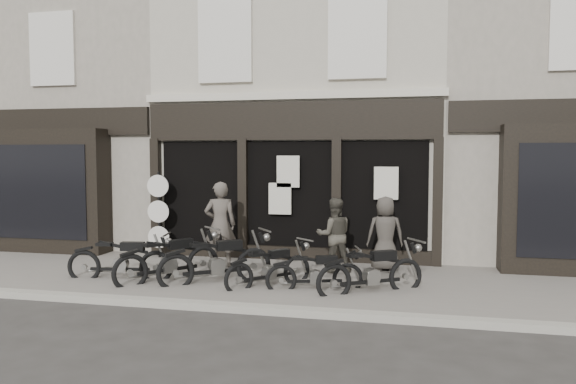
% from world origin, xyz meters
% --- Properties ---
extents(ground_plane, '(90.00, 90.00, 0.00)m').
position_xyz_m(ground_plane, '(0.00, 0.00, 0.00)').
color(ground_plane, '#2D2B28').
rests_on(ground_plane, ground).
extents(pavement, '(30.00, 4.20, 0.12)m').
position_xyz_m(pavement, '(0.00, 0.90, 0.06)').
color(pavement, '#6A645D').
rests_on(pavement, ground_plane).
extents(kerb, '(30.00, 0.25, 0.13)m').
position_xyz_m(kerb, '(0.00, -1.25, 0.07)').
color(kerb, gray).
rests_on(kerb, ground_plane).
extents(central_building, '(7.30, 6.22, 8.34)m').
position_xyz_m(central_building, '(0.00, 5.95, 4.08)').
color(central_building, '#ACA493').
rests_on(central_building, ground).
extents(neighbour_left, '(5.60, 6.73, 8.34)m').
position_xyz_m(neighbour_left, '(-6.35, 5.90, 4.04)').
color(neighbour_left, gray).
rests_on(neighbour_left, ground).
extents(neighbour_right, '(5.60, 6.73, 8.34)m').
position_xyz_m(neighbour_right, '(6.35, 5.90, 4.04)').
color(neighbour_right, gray).
rests_on(neighbour_right, ground).
extents(motorcycle_0, '(2.18, 0.72, 1.05)m').
position_xyz_m(motorcycle_0, '(-2.93, 0.17, 0.42)').
color(motorcycle_0, black).
rests_on(motorcycle_0, ground).
extents(motorcycle_1, '(1.71, 1.94, 1.12)m').
position_xyz_m(motorcycle_1, '(-1.90, 0.26, 0.44)').
color(motorcycle_1, black).
rests_on(motorcycle_1, ground).
extents(motorcycle_2, '(2.04, 1.64, 1.13)m').
position_xyz_m(motorcycle_2, '(-0.89, 0.30, 0.45)').
color(motorcycle_2, black).
rests_on(motorcycle_2, ground).
extents(motorcycle_3, '(1.50, 1.61, 0.95)m').
position_xyz_m(motorcycle_3, '(0.19, 0.31, 0.38)').
color(motorcycle_3, black).
rests_on(motorcycle_3, ground).
extents(motorcycle_4, '(1.81, 0.82, 0.90)m').
position_xyz_m(motorcycle_4, '(1.13, 0.18, 0.36)').
color(motorcycle_4, black).
rests_on(motorcycle_4, ground).
extents(motorcycle_5, '(1.95, 1.42, 1.05)m').
position_xyz_m(motorcycle_5, '(2.19, 0.18, 0.42)').
color(motorcycle_5, black).
rests_on(motorcycle_5, ground).
extents(man_left, '(0.82, 0.67, 1.93)m').
position_xyz_m(man_left, '(-1.32, 1.69, 1.09)').
color(man_left, '#4D4740').
rests_on(man_left, pavement).
extents(man_centre, '(0.92, 0.81, 1.61)m').
position_xyz_m(man_centre, '(1.26, 1.74, 0.92)').
color(man_centre, '#3D3A31').
rests_on(man_centre, pavement).
extents(man_right, '(0.88, 0.65, 1.63)m').
position_xyz_m(man_right, '(2.33, 2.10, 0.94)').
color(man_right, '#3B3631').
rests_on(man_right, pavement).
extents(advert_sign_post, '(0.54, 0.35, 2.23)m').
position_xyz_m(advert_sign_post, '(-3.18, 2.46, 1.08)').
color(advert_sign_post, black).
rests_on(advert_sign_post, ground).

